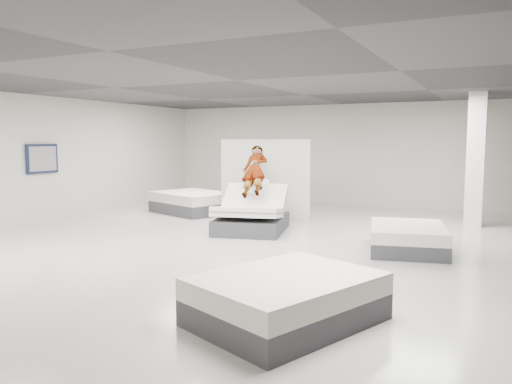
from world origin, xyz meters
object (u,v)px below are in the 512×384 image
hero_bed (252,216)px  flat_bed_right_near (286,299)px  remote (261,188)px  flat_bed_left_far (193,202)px  divider_panel (265,180)px  wall_poster (42,159)px  column (476,160)px  person (255,179)px  flat_bed_right_far (408,238)px

hero_bed → flat_bed_right_near: bearing=-59.4°
remote → flat_bed_left_far: (-3.06, 1.86, -0.70)m
divider_panel → flat_bed_right_near: 7.21m
hero_bed → wall_poster: wall_poster is taller
remote → column: size_ratio=0.04×
flat_bed_left_far → wall_poster: bearing=-131.6°
person → remote: size_ratio=11.35×
remote → flat_bed_left_far: remote is taller
person → column: 5.30m
flat_bed_right_far → flat_bed_right_near: 4.44m
divider_panel → flat_bed_right_near: size_ratio=0.95×
column → flat_bed_left_far: bearing=-171.7°
hero_bed → column: size_ratio=0.70×
person → flat_bed_right_far: (3.61, -0.83, -0.93)m
remote → flat_bed_right_far: (3.31, -0.54, -0.75)m
divider_panel → flat_bed_left_far: (-2.49, 0.42, -0.75)m
remote → divider_panel: (-0.57, 1.44, 0.05)m
hero_bed → flat_bed_left_far: size_ratio=0.87×
flat_bed_right_near → remote: bearing=118.6°
person → column: bearing=16.0°
remote → person: bearing=122.2°
remote → flat_bed_right_far: 3.44m
hero_bed → person: person is taller
flat_bed_left_far → person: bearing=-29.6°
remote → hero_bed: bearing=171.1°
remote → wall_poster: wall_poster is taller
person → wall_poster: size_ratio=1.67×
divider_panel → flat_bed_right_near: divider_panel is taller
divider_panel → wall_poster: (-5.09, -2.51, 0.56)m
column → wall_poster: (-9.93, -4.00, 0.00)m
remote → divider_panel: size_ratio=0.06×
hero_bed → flat_bed_left_far: hero_bed is taller
wall_poster → column: bearing=21.9°
remote → column: (4.27, 2.93, 0.60)m
wall_poster → hero_bed: bearing=10.9°
hero_bed → column: bearing=33.3°
person → flat_bed_right_near: 6.09m
column → person: bearing=-150.0°
flat_bed_right_near → wall_poster: 9.31m
hero_bed → flat_bed_left_far: (-2.84, 1.88, -0.06)m
hero_bed → person: size_ratio=1.40×
flat_bed_right_near → flat_bed_right_far: bearing=82.0°
person → divider_panel: divider_panel is taller
flat_bed_left_far → wall_poster: 4.13m
flat_bed_right_far → flat_bed_left_far: size_ratio=0.79×
hero_bed → remote: bearing=5.2°
hero_bed → column: 5.52m
wall_poster → remote: bearing=10.7°
remote → column: bearing=20.4°
flat_bed_right_near → flat_bed_left_far: 8.91m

